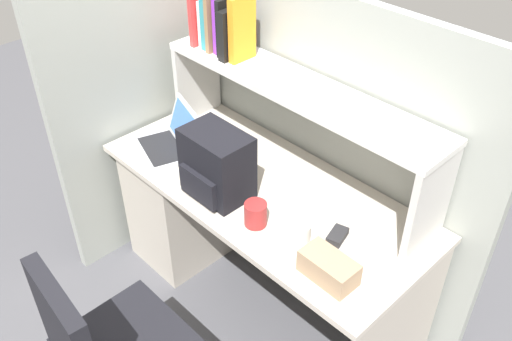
{
  "coord_description": "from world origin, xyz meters",
  "views": [
    {
      "loc": [
        1.4,
        -1.41,
        2.34
      ],
      "look_at": [
        0.0,
        -0.05,
        0.85
      ],
      "focal_mm": 39.31,
      "sensor_mm": 36.0,
      "label": 1
    }
  ],
  "objects_px": {
    "backpack": "(216,165)",
    "paper_cup": "(301,233)",
    "tissue_box": "(329,268)",
    "snack_canister": "(256,214)",
    "computer_mouse": "(337,236)",
    "laptop": "(171,140)"
  },
  "relations": [
    {
      "from": "backpack",
      "to": "tissue_box",
      "type": "bearing_deg",
      "value": -2.97
    },
    {
      "from": "laptop",
      "to": "snack_canister",
      "type": "distance_m",
      "value": 0.69
    },
    {
      "from": "computer_mouse",
      "to": "backpack",
      "type": "bearing_deg",
      "value": 179.54
    },
    {
      "from": "laptop",
      "to": "tissue_box",
      "type": "relative_size",
      "value": 1.71
    },
    {
      "from": "backpack",
      "to": "laptop",
      "type": "bearing_deg",
      "value": 171.68
    },
    {
      "from": "laptop",
      "to": "computer_mouse",
      "type": "distance_m",
      "value": 0.99
    },
    {
      "from": "laptop",
      "to": "backpack",
      "type": "xyz_separation_m",
      "value": [
        0.41,
        -0.06,
        0.1
      ]
    },
    {
      "from": "backpack",
      "to": "computer_mouse",
      "type": "relative_size",
      "value": 2.97
    },
    {
      "from": "computer_mouse",
      "to": "paper_cup",
      "type": "distance_m",
      "value": 0.15
    },
    {
      "from": "laptop",
      "to": "snack_canister",
      "type": "xyz_separation_m",
      "value": [
        0.68,
        -0.08,
        0.0
      ]
    },
    {
      "from": "laptop",
      "to": "tissue_box",
      "type": "xyz_separation_m",
      "value": [
        1.09,
        -0.1,
        -0.0
      ]
    },
    {
      "from": "backpack",
      "to": "paper_cup",
      "type": "height_order",
      "value": "backpack"
    },
    {
      "from": "snack_canister",
      "to": "laptop",
      "type": "bearing_deg",
      "value": 173.0
    },
    {
      "from": "tissue_box",
      "to": "snack_canister",
      "type": "bearing_deg",
      "value": 179.61
    },
    {
      "from": "backpack",
      "to": "paper_cup",
      "type": "distance_m",
      "value": 0.49
    },
    {
      "from": "backpack",
      "to": "paper_cup",
      "type": "relative_size",
      "value": 3.5
    },
    {
      "from": "backpack",
      "to": "tissue_box",
      "type": "xyz_separation_m",
      "value": [
        0.68,
        -0.04,
        -0.1
      ]
    },
    {
      "from": "backpack",
      "to": "computer_mouse",
      "type": "bearing_deg",
      "value": 15.0
    },
    {
      "from": "snack_canister",
      "to": "backpack",
      "type": "bearing_deg",
      "value": 175.01
    },
    {
      "from": "computer_mouse",
      "to": "snack_canister",
      "type": "relative_size",
      "value": 0.96
    },
    {
      "from": "backpack",
      "to": "computer_mouse",
      "type": "xyz_separation_m",
      "value": [
        0.57,
        0.15,
        -0.13
      ]
    },
    {
      "from": "paper_cup",
      "to": "computer_mouse",
      "type": "bearing_deg",
      "value": 50.99
    }
  ]
}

